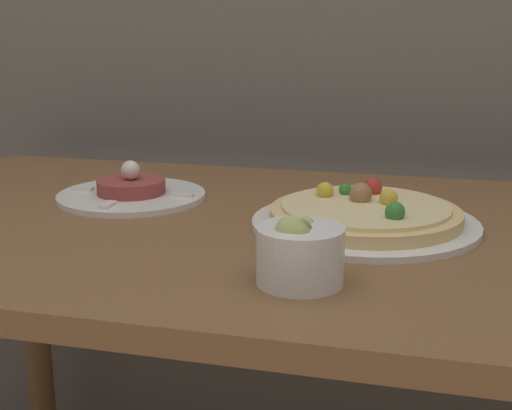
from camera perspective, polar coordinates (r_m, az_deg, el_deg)
name	(u,v)px	position (r m, az deg, el deg)	size (l,w,h in m)	color
dining_table	(281,284)	(1.13, 2.01, -6.33)	(1.45, 0.80, 0.78)	brown
pizza_plate	(365,216)	(1.10, 8.73, -0.87)	(0.35, 0.35, 0.06)	white
tartare_plate	(131,192)	(1.27, -9.93, 1.05)	(0.26, 0.26, 0.07)	white
small_bowl	(300,251)	(0.85, 3.50, -3.72)	(0.11, 0.11, 0.09)	white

